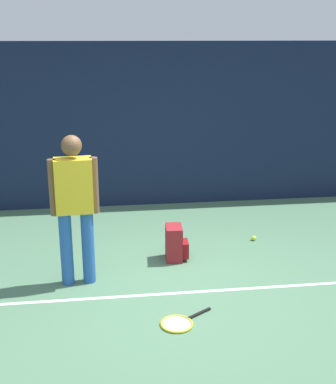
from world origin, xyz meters
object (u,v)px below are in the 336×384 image
Objects in this scene: tennis_ball_near_player at (254,238)px; tennis_player at (75,202)px; backpack at (175,244)px; tennis_racket at (179,323)px.

tennis_player is at bearing -158.13° from tennis_ball_near_player.
tennis_ball_near_player is at bearing -64.35° from backpack.
tennis_racket is (1.00, -1.02, -0.95)m from tennis_player.
tennis_ball_near_player is at bearing -161.90° from tennis_player.
tennis_player is 2.78× the size of tennis_racket.
tennis_ball_near_player is (1.16, 0.46, -0.18)m from backpack.
tennis_ball_near_player is (1.34, 1.95, 0.02)m from tennis_racket.
tennis_player is 1.48m from backpack.
tennis_ball_near_player is (2.33, 0.94, -0.93)m from tennis_player.
tennis_player is at bearing -78.08° from tennis_racket.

